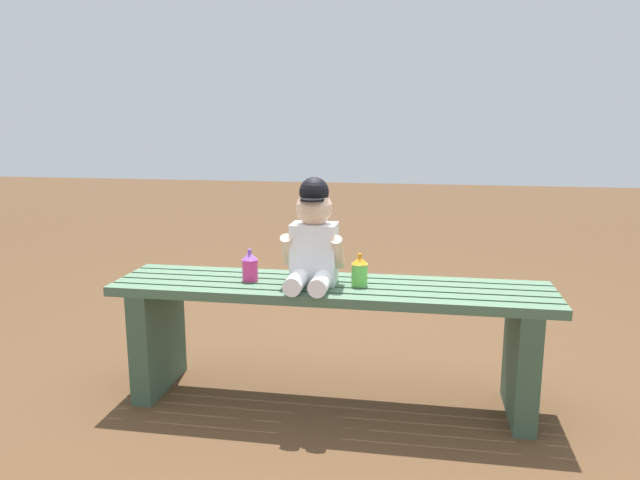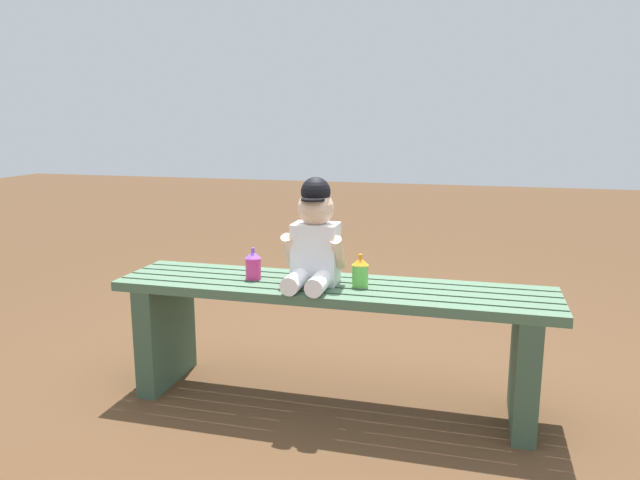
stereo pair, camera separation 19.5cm
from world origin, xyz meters
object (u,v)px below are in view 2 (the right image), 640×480
(park_bench, at_px, (332,324))
(child_figure, at_px, (314,238))
(sippy_cup_left, at_px, (254,264))
(sippy_cup_right, at_px, (360,271))

(park_bench, height_order, child_figure, child_figure)
(sippy_cup_left, bearing_deg, sippy_cup_right, 0.00)
(sippy_cup_left, bearing_deg, child_figure, -3.03)
(park_bench, distance_m, sippy_cup_right, 0.24)
(park_bench, relative_size, sippy_cup_right, 13.39)
(park_bench, xyz_separation_m, sippy_cup_right, (0.11, 0.00, 0.21))
(park_bench, bearing_deg, sippy_cup_right, 2.36)
(sippy_cup_right, bearing_deg, child_figure, -175.64)
(child_figure, relative_size, sippy_cup_right, 3.26)
(park_bench, bearing_deg, child_figure, -172.31)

